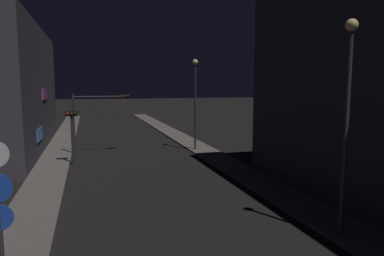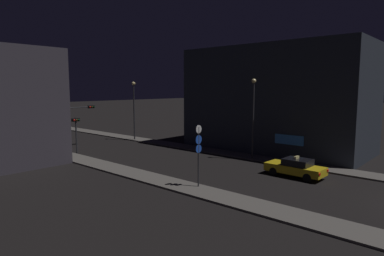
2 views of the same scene
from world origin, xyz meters
name	(u,v)px [view 1 (image 1 of 2)]	position (x,y,z in m)	size (l,w,h in m)	color
sidewalk_left	(57,154)	(-5.78, 33.38, 0.07)	(2.20, 70.77, 0.13)	#5B5651
sidewalk_right	(197,147)	(5.78, 33.38, 0.07)	(2.20, 70.77, 0.13)	#5B5651
traffic_light_overhead	(97,110)	(-2.65, 32.91, 3.54)	(4.46, 0.41, 4.82)	#2D2D33
traffic_light_left_kerb	(72,126)	(-4.43, 29.46, 2.71)	(0.80, 0.42, 3.79)	#2D2D33
street_lamp_near_block	(347,106)	(5.11, 14.38, 4.77)	(0.42, 0.42, 7.51)	#2D2D33
street_lamp_far_block	(195,91)	(5.21, 32.03, 4.97)	(0.47, 0.47, 7.44)	#2D2D33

